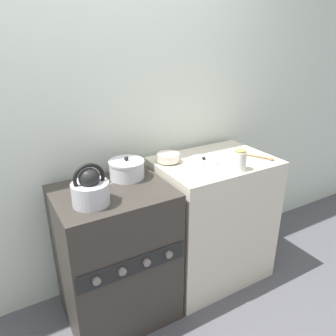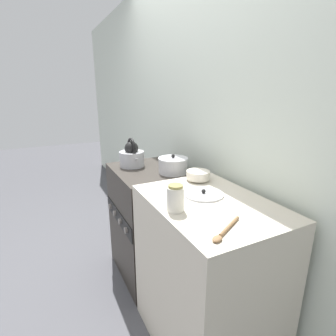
{
  "view_description": "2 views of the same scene",
  "coord_description": "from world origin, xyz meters",
  "views": [
    {
      "loc": [
        -0.57,
        -1.35,
        1.74
      ],
      "look_at": [
        0.36,
        0.24,
        0.98
      ],
      "focal_mm": 35.0,
      "sensor_mm": 36.0,
      "label": 1
    },
    {
      "loc": [
        1.79,
        -0.47,
        1.5
      ],
      "look_at": [
        0.24,
        0.3,
        0.98
      ],
      "focal_mm": 28.0,
      "sensor_mm": 36.0,
      "label": 2
    }
  ],
  "objects": [
    {
      "name": "kettle",
      "position": [
        -0.15,
        0.17,
        0.99
      ],
      "size": [
        0.24,
        0.2,
        0.23
      ],
      "color": "#B2B2B7",
      "rests_on": "stove"
    },
    {
      "name": "counter",
      "position": [
        0.76,
        0.29,
        0.47
      ],
      "size": [
        0.8,
        0.58,
        0.94
      ],
      "color": "beige",
      "rests_on": "ground_plane"
    },
    {
      "name": "cooking_pot",
      "position": [
        0.15,
        0.39,
        0.96
      ],
      "size": [
        0.22,
        0.22,
        0.14
      ],
      "color": "silver",
      "rests_on": "stove"
    },
    {
      "name": "enamel_bowl",
      "position": [
        0.46,
        0.41,
        0.98
      ],
      "size": [
        0.15,
        0.15,
        0.06
      ],
      "color": "beige",
      "rests_on": "counter"
    },
    {
      "name": "stove",
      "position": [
        -0.0,
        0.27,
        0.45
      ],
      "size": [
        0.66,
        0.56,
        0.91
      ],
      "color": "#332D28",
      "rests_on": "ground_plane"
    },
    {
      "name": "loose_pot_lid",
      "position": [
        0.67,
        0.31,
        0.95
      ],
      "size": [
        0.22,
        0.22,
        0.03
      ],
      "color": "silver",
      "rests_on": "counter"
    },
    {
      "name": "ground_plane",
      "position": [
        0.0,
        0.0,
        0.0
      ],
      "size": [
        12.0,
        12.0,
        0.0
      ],
      "primitive_type": "plane",
      "color": "#4C4C51"
    },
    {
      "name": "storage_jar",
      "position": [
        0.78,
        0.07,
        1.01
      ],
      "size": [
        0.08,
        0.08,
        0.13
      ],
      "color": "silver",
      "rests_on": "counter"
    },
    {
      "name": "wall_back",
      "position": [
        0.0,
        0.65,
        1.25
      ],
      "size": [
        7.0,
        0.06,
        2.5
      ],
      "color": "silver",
      "rests_on": "ground_plane"
    },
    {
      "name": "wooden_spoon",
      "position": [
        1.05,
        0.16,
        0.95
      ],
      "size": [
        0.14,
        0.22,
        0.02
      ],
      "color": "olive",
      "rests_on": "counter"
    }
  ]
}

